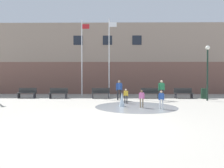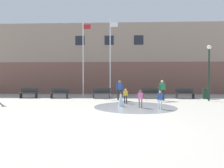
{
  "view_description": "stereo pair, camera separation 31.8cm",
  "coord_description": "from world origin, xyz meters",
  "px_view_note": "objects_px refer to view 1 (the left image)",
  "views": [
    {
      "loc": [
        0.72,
        -6.1,
        1.48
      ],
      "look_at": [
        0.61,
        6.71,
        1.3
      ],
      "focal_mm": 28.0,
      "sensor_mm": 36.0,
      "label": 1
    },
    {
      "loc": [
        1.04,
        -6.09,
        1.48
      ],
      "look_at": [
        0.61,
        6.71,
        1.3
      ],
      "focal_mm": 28.0,
      "sensor_mm": 36.0,
      "label": 2
    }
  ],
  "objects_px": {
    "park_bench_under_left_flagpole": "(58,93)",
    "adult_near_bench": "(119,88)",
    "park_bench_center": "(101,93)",
    "lamp_post_right_lane": "(207,65)",
    "adult_watching": "(162,88)",
    "flagpole_right": "(109,55)",
    "trash_can": "(204,93)",
    "child_in_fountain": "(126,95)",
    "park_bench_far_right": "(183,93)",
    "park_bench_under_right_flagpole": "(150,93)",
    "child_running": "(142,97)",
    "park_bench_left_of_flagpoles": "(27,93)",
    "child_with_pink_shirt": "(161,98)",
    "flagpole_left": "(82,56)"
  },
  "relations": [
    {
      "from": "park_bench_under_left_flagpole",
      "to": "park_bench_far_right",
      "type": "bearing_deg",
      "value": 0.34
    },
    {
      "from": "flagpole_right",
      "to": "trash_can",
      "type": "distance_m",
      "value": 9.29
    },
    {
      "from": "park_bench_center",
      "to": "lamp_post_right_lane",
      "type": "xyz_separation_m",
      "value": [
        8.42,
        -1.73,
        2.27
      ]
    },
    {
      "from": "park_bench_under_right_flagpole",
      "to": "park_bench_far_right",
      "type": "bearing_deg",
      "value": 1.4
    },
    {
      "from": "lamp_post_right_lane",
      "to": "park_bench_under_right_flagpole",
      "type": "bearing_deg",
      "value": 157.44
    },
    {
      "from": "park_bench_center",
      "to": "park_bench_far_right",
      "type": "distance_m",
      "value": 7.28
    },
    {
      "from": "adult_watching",
      "to": "child_with_pink_shirt",
      "type": "bearing_deg",
      "value": 54.94
    },
    {
      "from": "adult_near_bench",
      "to": "trash_can",
      "type": "xyz_separation_m",
      "value": [
        7.41,
        1.27,
        -0.48
      ]
    },
    {
      "from": "child_with_pink_shirt",
      "to": "trash_can",
      "type": "xyz_separation_m",
      "value": [
        5.28,
        5.73,
        -0.13
      ]
    },
    {
      "from": "park_bench_under_right_flagpole",
      "to": "lamp_post_right_lane",
      "type": "height_order",
      "value": "lamp_post_right_lane"
    },
    {
      "from": "flagpole_left",
      "to": "child_running",
      "type": "bearing_deg",
      "value": -57.4
    },
    {
      "from": "flagpole_right",
      "to": "lamp_post_right_lane",
      "type": "relative_size",
      "value": 1.81
    },
    {
      "from": "park_bench_far_right",
      "to": "flagpole_right",
      "type": "bearing_deg",
      "value": 163.89
    },
    {
      "from": "park_bench_under_right_flagpole",
      "to": "trash_can",
      "type": "xyz_separation_m",
      "value": [
        4.64,
        -0.17,
        -0.03
      ]
    },
    {
      "from": "park_bench_under_left_flagpole",
      "to": "park_bench_center",
      "type": "distance_m",
      "value": 3.72
    },
    {
      "from": "flagpole_left",
      "to": "trash_can",
      "type": "xyz_separation_m",
      "value": [
        10.96,
        -2.14,
        -3.57
      ]
    },
    {
      "from": "flagpole_right",
      "to": "child_running",
      "type": "bearing_deg",
      "value": -74.72
    },
    {
      "from": "adult_watching",
      "to": "flagpole_left",
      "type": "relative_size",
      "value": 0.21
    },
    {
      "from": "park_bench_under_left_flagpole",
      "to": "adult_near_bench",
      "type": "height_order",
      "value": "adult_near_bench"
    },
    {
      "from": "flagpole_left",
      "to": "adult_watching",
      "type": "bearing_deg",
      "value": -26.98
    },
    {
      "from": "adult_near_bench",
      "to": "park_bench_center",
      "type": "bearing_deg",
      "value": -5.88
    },
    {
      "from": "park_bench_far_right",
      "to": "child_running",
      "type": "distance_m",
      "value": 7.11
    },
    {
      "from": "park_bench_under_right_flagpole",
      "to": "flagpole_left",
      "type": "relative_size",
      "value": 0.21
    },
    {
      "from": "park_bench_left_of_flagpoles",
      "to": "flagpole_right",
      "type": "height_order",
      "value": "flagpole_right"
    },
    {
      "from": "park_bench_under_left_flagpole",
      "to": "adult_watching",
      "type": "distance_m",
      "value": 8.79
    },
    {
      "from": "park_bench_left_of_flagpoles",
      "to": "park_bench_center",
      "type": "xyz_separation_m",
      "value": [
        6.58,
        -0.13,
        0.0
      ]
    },
    {
      "from": "child_running",
      "to": "adult_near_bench",
      "type": "bearing_deg",
      "value": 125.62
    },
    {
      "from": "park_bench_under_right_flagpole",
      "to": "park_bench_far_right",
      "type": "xyz_separation_m",
      "value": [
        2.93,
        0.07,
        0.0
      ]
    },
    {
      "from": "flagpole_right",
      "to": "park_bench_under_right_flagpole",
      "type": "bearing_deg",
      "value": -28.45
    },
    {
      "from": "park_bench_far_right",
      "to": "flagpole_left",
      "type": "height_order",
      "value": "flagpole_left"
    },
    {
      "from": "child_with_pink_shirt",
      "to": "flagpole_right",
      "type": "height_order",
      "value": "flagpole_right"
    },
    {
      "from": "child_running",
      "to": "flagpole_right",
      "type": "relative_size",
      "value": 0.13
    },
    {
      "from": "trash_can",
      "to": "child_in_fountain",
      "type": "bearing_deg",
      "value": -154.91
    },
    {
      "from": "lamp_post_right_lane",
      "to": "trash_can",
      "type": "relative_size",
      "value": 4.74
    },
    {
      "from": "park_bench_under_right_flagpole",
      "to": "child_in_fountain",
      "type": "xyz_separation_m",
      "value": [
        -2.37,
        -3.46,
        0.1
      ]
    },
    {
      "from": "park_bench_far_right",
      "to": "child_in_fountain",
      "type": "relative_size",
      "value": 1.62
    },
    {
      "from": "child_with_pink_shirt",
      "to": "park_bench_under_left_flagpole",
      "type": "bearing_deg",
      "value": 173.34
    },
    {
      "from": "park_bench_left_of_flagpoles",
      "to": "child_with_pink_shirt",
      "type": "relative_size",
      "value": 1.62
    },
    {
      "from": "adult_watching",
      "to": "flagpole_right",
      "type": "bearing_deg",
      "value": -59.51
    },
    {
      "from": "park_bench_under_left_flagpole",
      "to": "adult_near_bench",
      "type": "xyz_separation_m",
      "value": [
        5.3,
        -1.44,
        0.45
      ]
    },
    {
      "from": "adult_watching",
      "to": "adult_near_bench",
      "type": "height_order",
      "value": "same"
    },
    {
      "from": "park_bench_left_of_flagpoles",
      "to": "child_in_fountain",
      "type": "relative_size",
      "value": 1.62
    },
    {
      "from": "child_running",
      "to": "adult_watching",
      "type": "bearing_deg",
      "value": 79.82
    },
    {
      "from": "adult_near_bench",
      "to": "flagpole_left",
      "type": "relative_size",
      "value": 0.21
    },
    {
      "from": "park_bench_left_of_flagpoles",
      "to": "park_bench_under_left_flagpole",
      "type": "relative_size",
      "value": 1.0
    },
    {
      "from": "lamp_post_right_lane",
      "to": "trash_can",
      "type": "height_order",
      "value": "lamp_post_right_lane"
    },
    {
      "from": "flagpole_left",
      "to": "park_bench_left_of_flagpoles",
      "type": "bearing_deg",
      "value": -158.72
    },
    {
      "from": "park_bench_under_right_flagpole",
      "to": "flagpole_right",
      "type": "distance_m",
      "value": 5.5
    },
    {
      "from": "park_bench_left_of_flagpoles",
      "to": "park_bench_under_left_flagpole",
      "type": "distance_m",
      "value": 2.87
    },
    {
      "from": "park_bench_far_right",
      "to": "adult_watching",
      "type": "bearing_deg",
      "value": -145.71
    }
  ]
}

